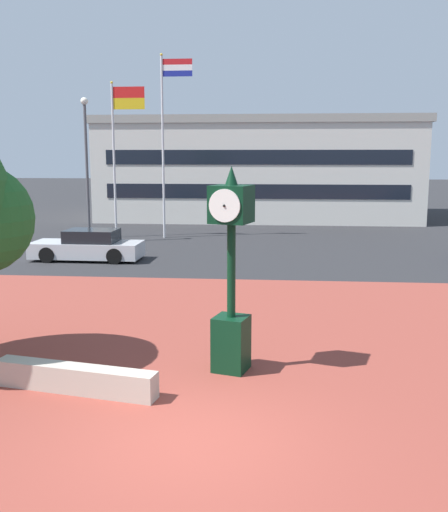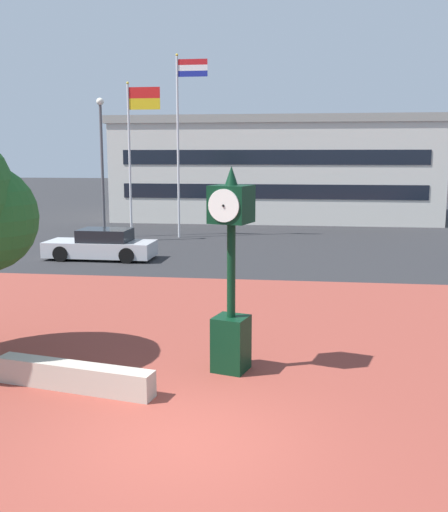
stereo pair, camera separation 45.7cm
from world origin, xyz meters
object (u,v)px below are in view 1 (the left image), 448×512
at_px(flagpole_primary, 118,143).
at_px(flagpole_secondary, 166,133).
at_px(street_lamp_post, 86,156).
at_px(car_street_mid, 88,246).
at_px(civic_building, 259,168).
at_px(street_clock, 231,277).

relative_size(flagpole_primary, flagpole_secondary, 0.86).
bearing_deg(street_lamp_post, car_street_mid, -72.67).
relative_size(flagpole_secondary, civic_building, 0.44).
bearing_deg(civic_building, flagpole_secondary, -111.22).
height_order(car_street_mid, civic_building, civic_building).
distance_m(flagpole_primary, street_lamp_post, 2.44).
distance_m(street_clock, flagpole_secondary, 20.09).
relative_size(civic_building, street_lamp_post, 3.02).
relative_size(street_clock, car_street_mid, 0.90).
distance_m(street_clock, car_street_mid, 14.13).
relative_size(car_street_mid, flagpole_primary, 0.57).
xyz_separation_m(flagpole_primary, street_lamp_post, (-1.02, -2.12, -0.64)).
bearing_deg(car_street_mid, civic_building, -18.46).
height_order(street_clock, flagpole_primary, flagpole_primary).
height_order(car_street_mid, flagpole_secondary, flagpole_secondary).
bearing_deg(car_street_mid, street_lamp_post, 18.31).
bearing_deg(street_clock, civic_building, 106.68).
height_order(street_clock, car_street_mid, street_clock).
bearing_deg(street_clock, flagpole_primary, 126.98).
bearing_deg(flagpole_primary, street_lamp_post, -115.79).
distance_m(car_street_mid, street_lamp_post, 6.26).
height_order(street_clock, flagpole_secondary, flagpole_secondary).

